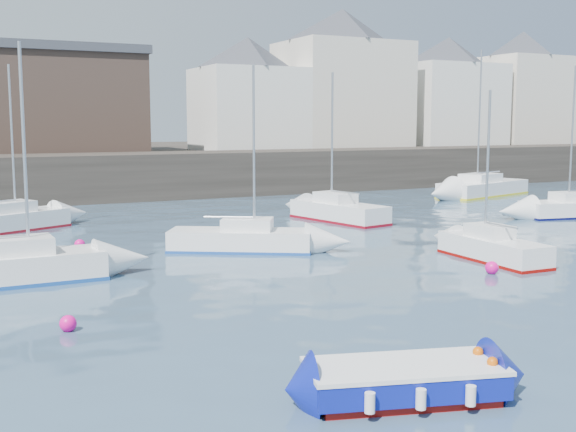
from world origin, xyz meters
name	(u,v)px	position (x,y,z in m)	size (l,w,h in m)	color
water	(514,338)	(0.00, 0.00, 0.00)	(220.00, 220.00, 0.00)	#2D4760
quay_wall	(135,176)	(0.00, 35.00, 1.50)	(90.00, 5.00, 3.00)	#28231E
land_strip	(83,164)	(0.00, 53.00, 1.40)	(90.00, 32.00, 2.80)	#28231E
bldg_east_a	(342,78)	(20.00, 42.00, 8.81)	(13.36, 13.36, 11.80)	beige
bldg_east_b	(448,91)	(31.00, 41.50, 7.87)	(11.88, 11.88, 9.95)	white
bldg_east_c	(521,88)	(40.00, 41.50, 8.37)	(11.14, 11.14, 10.95)	beige
bldg_east_d	(248,93)	(11.00, 41.50, 7.36)	(11.14, 11.14, 8.95)	white
warehouse	(22,100)	(-6.00, 43.00, 6.62)	(16.40, 10.40, 7.60)	#3D2D26
blue_dinghy	(404,380)	(-4.55, -2.00, 0.38)	(3.88, 2.48, 0.68)	maroon
sailboat_a	(12,267)	(-9.99, 11.37, 0.53)	(5.80, 1.95, 7.50)	white
sailboat_b	(241,239)	(-1.28, 13.58, 0.47)	(5.74, 4.43, 7.23)	white
sailboat_c	(493,248)	(6.21, 7.63, 0.47)	(1.66, 4.76, 6.20)	white
sailboat_f	(338,211)	(6.54, 19.40, 0.53)	(2.99, 6.06, 7.55)	white
sailboat_g	(483,188)	(21.99, 26.13, 0.56)	(8.19, 4.63, 9.88)	white
sailboat_h	(5,221)	(-9.15, 23.20, 0.50)	(6.20, 4.36, 7.68)	white
buoy_near	(68,331)	(-9.30, 5.25, 0.00)	(0.42, 0.42, 0.42)	#FF0A8A
buoy_mid	(492,274)	(4.59, 5.85, 0.00)	(0.45, 0.45, 0.45)	#FF0A8A
buoy_far	(80,249)	(-6.92, 16.83, 0.00)	(0.42, 0.42, 0.42)	#FF0A8A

